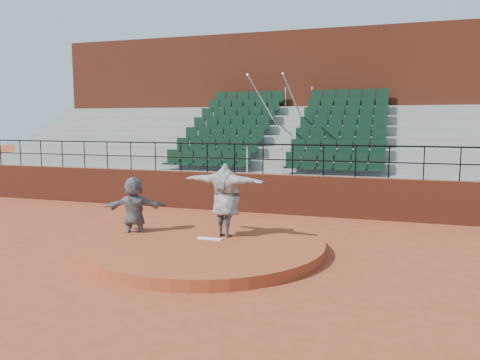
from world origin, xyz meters
name	(u,v)px	position (x,y,z in m)	size (l,w,h in m)	color
ground	(208,251)	(0.00, 0.00, 0.00)	(90.00, 90.00, 0.00)	#9B4023
pitchers_mound	(208,246)	(0.00, 0.00, 0.12)	(5.50, 5.50, 0.25)	#9B4222
pitching_rubber	(210,239)	(0.00, 0.15, 0.27)	(0.60, 0.15, 0.03)	white
boundary_wall	(263,193)	(0.00, 5.00, 0.65)	(24.00, 0.30, 1.30)	maroon
wall_railing	(263,152)	(0.00, 5.00, 2.03)	(24.04, 0.05, 1.03)	black
seating_deck	(286,161)	(0.00, 8.65, 1.44)	(24.00, 5.97, 4.63)	gray
press_box_facade	(304,111)	(0.00, 12.60, 3.55)	(24.00, 3.00, 7.10)	maroon
pitcher	(226,200)	(0.26, 0.57, 1.15)	(2.21, 0.60, 1.79)	black
fielder	(134,209)	(-2.10, 0.27, 0.84)	(1.55, 0.49, 1.67)	black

